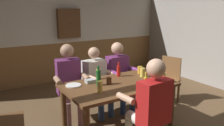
% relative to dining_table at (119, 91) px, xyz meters
% --- Properties ---
extents(back_wall_upper, '(5.97, 0.12, 1.36)m').
position_rel_dining_table_xyz_m(back_wall_upper, '(0.00, 2.85, 1.01)').
color(back_wall_upper, beige).
extents(back_wall_wainscot, '(5.97, 0.12, 0.96)m').
position_rel_dining_table_xyz_m(back_wall_wainscot, '(0.00, 2.85, -0.16)').
color(back_wall_wainscot, brown).
rests_on(back_wall_wainscot, ground_plane).
extents(dining_table, '(1.57, 0.92, 0.75)m').
position_rel_dining_table_xyz_m(dining_table, '(0.00, 0.00, 0.00)').
color(dining_table, brown).
rests_on(dining_table, ground_plane).
extents(person_0, '(0.54, 0.56, 1.26)m').
position_rel_dining_table_xyz_m(person_0, '(-0.48, 0.70, 0.06)').
color(person_0, '#6B2D66').
rests_on(person_0, ground_plane).
extents(person_1, '(0.54, 0.57, 1.17)m').
position_rel_dining_table_xyz_m(person_1, '(0.01, 0.69, 0.01)').
color(person_1, silver).
rests_on(person_1, ground_plane).
extents(person_2, '(0.52, 0.51, 1.22)m').
position_rel_dining_table_xyz_m(person_2, '(0.47, 0.69, 0.03)').
color(person_2, '#6B2D66').
rests_on(person_2, ground_plane).
extents(person_3, '(0.57, 0.53, 1.26)m').
position_rel_dining_table_xyz_m(person_3, '(-0.01, -0.70, 0.06)').
color(person_3, '#AD1919').
rests_on(person_3, ground_plane).
extents(chair_empty_near_left, '(0.55, 0.55, 0.88)m').
position_rel_dining_table_xyz_m(chair_empty_near_left, '(1.44, 0.44, -0.16)').
color(chair_empty_near_left, brown).
rests_on(chair_empty_near_left, ground_plane).
extents(condiment_caddy, '(0.14, 0.10, 0.05)m').
position_rel_dining_table_xyz_m(condiment_caddy, '(-0.33, 0.25, 0.13)').
color(condiment_caddy, '#B2B7BC').
rests_on(condiment_caddy, dining_table).
extents(plate_0, '(0.22, 0.22, 0.01)m').
position_rel_dining_table_xyz_m(plate_0, '(-0.59, 0.26, 0.12)').
color(plate_0, white).
rests_on(plate_0, dining_table).
extents(bottle_0, '(0.05, 0.05, 0.22)m').
position_rel_dining_table_xyz_m(bottle_0, '(0.22, -0.33, 0.19)').
color(bottle_0, gold).
rests_on(bottle_0, dining_table).
extents(bottle_1, '(0.07, 0.07, 0.28)m').
position_rel_dining_table_xyz_m(bottle_1, '(-0.28, 0.09, 0.23)').
color(bottle_1, '#195923').
rests_on(bottle_1, dining_table).
extents(bottle_2, '(0.06, 0.06, 0.23)m').
position_rel_dining_table_xyz_m(bottle_2, '(0.20, 0.30, 0.20)').
color(bottle_2, red).
rests_on(bottle_2, dining_table).
extents(pint_glass_0, '(0.07, 0.07, 0.15)m').
position_rel_dining_table_xyz_m(pint_glass_0, '(-0.40, -0.16, 0.18)').
color(pint_glass_0, '#E5C64C').
rests_on(pint_glass_0, dining_table).
extents(pint_glass_1, '(0.08, 0.08, 0.12)m').
position_rel_dining_table_xyz_m(pint_glass_1, '(0.59, 0.25, 0.17)').
color(pint_glass_1, gold).
rests_on(pint_glass_1, dining_table).
extents(pint_glass_2, '(0.07, 0.07, 0.11)m').
position_rel_dining_table_xyz_m(pint_glass_2, '(-0.13, 0.05, 0.16)').
color(pint_glass_2, '#4C2D19').
rests_on(pint_glass_2, dining_table).
extents(pint_glass_3, '(0.06, 0.06, 0.15)m').
position_rel_dining_table_xyz_m(pint_glass_3, '(-0.15, 0.35, 0.19)').
color(pint_glass_3, '#E5C64C').
rests_on(pint_glass_3, dining_table).
extents(pint_glass_4, '(0.08, 0.08, 0.16)m').
position_rel_dining_table_xyz_m(pint_glass_4, '(0.58, -0.30, 0.19)').
color(pint_glass_4, '#E5C64C').
rests_on(pint_glass_4, dining_table).
extents(pint_glass_5, '(0.08, 0.08, 0.14)m').
position_rel_dining_table_xyz_m(pint_glass_5, '(0.51, 0.08, 0.18)').
color(pint_glass_5, '#E5C64C').
rests_on(pint_glass_5, dining_table).
extents(wall_dart_cabinet, '(0.56, 0.15, 0.70)m').
position_rel_dining_table_xyz_m(wall_dart_cabinet, '(0.35, 2.72, 0.80)').
color(wall_dart_cabinet, brown).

